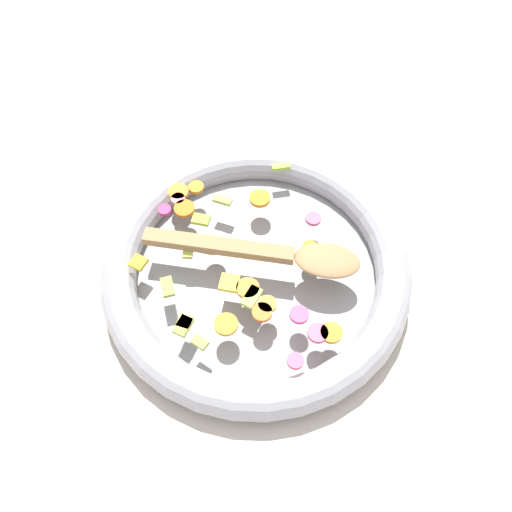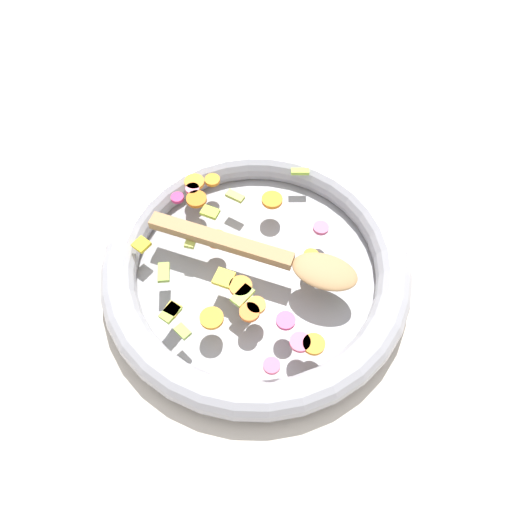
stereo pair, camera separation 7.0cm
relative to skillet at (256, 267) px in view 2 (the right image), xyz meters
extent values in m
plane|color=beige|center=(0.00, 0.00, -0.02)|extent=(4.00, 4.00, 0.00)
cylinder|color=gray|center=(0.00, 0.00, -0.02)|extent=(0.39, 0.39, 0.01)
torus|color=#9E9EA5|center=(0.00, 0.00, 0.00)|extent=(0.44, 0.44, 0.05)
cylinder|color=orange|center=(-0.06, -0.02, 0.03)|extent=(0.04, 0.04, 0.01)
cylinder|color=orange|center=(0.05, -0.07, 0.03)|extent=(0.04, 0.04, 0.01)
cylinder|color=orange|center=(-0.13, 0.02, 0.03)|extent=(0.04, 0.04, 0.01)
cylinder|color=#FC9732|center=(0.05, -0.06, 0.03)|extent=(0.03, 0.03, 0.01)
cylinder|color=orange|center=(-0.14, 0.06, 0.03)|extent=(0.03, 0.03, 0.01)
cylinder|color=orange|center=(0.06, 0.05, 0.03)|extent=(0.03, 0.03, 0.01)
cylinder|color=orange|center=(-0.05, 0.09, 0.03)|extent=(0.04, 0.04, 0.01)
cylinder|color=orange|center=(0.02, -0.11, 0.03)|extent=(0.04, 0.04, 0.01)
cylinder|color=orange|center=(-0.16, 0.04, 0.03)|extent=(0.03, 0.03, 0.01)
cylinder|color=orange|center=(0.14, -0.05, 0.03)|extent=(0.03, 0.03, 0.01)
cylinder|color=orange|center=(0.02, -0.05, 0.03)|extent=(0.04, 0.04, 0.01)
cube|color=#A5C73B|center=(-0.10, 0.01, 0.03)|extent=(0.03, 0.02, 0.01)
cube|color=#AAD553|center=(0.03, -0.06, 0.03)|extent=(0.02, 0.03, 0.01)
cube|color=#B7C650|center=(-0.09, -0.04, 0.03)|extent=(0.02, 0.03, 0.01)
cube|color=#A0D142|center=(-0.05, 0.16, 0.03)|extent=(0.03, 0.03, 0.01)
cube|color=#B9CB52|center=(-0.09, 0.06, 0.03)|extent=(0.03, 0.02, 0.01)
cube|color=#A7C545|center=(-0.03, -0.14, 0.03)|extent=(0.02, 0.03, 0.01)
cube|color=#91B446|center=(-0.08, -0.10, 0.03)|extent=(0.03, 0.03, 0.01)
cube|color=#8FAF47|center=(0.01, -0.15, 0.03)|extent=(0.02, 0.01, 0.01)
cube|color=#91B132|center=(0.11, 0.04, 0.03)|extent=(0.02, 0.03, 0.01)
cylinder|color=#CC2F6B|center=(-0.16, 0.00, 0.03)|extent=(0.03, 0.03, 0.01)
cylinder|color=#D75785|center=(0.04, 0.10, 0.03)|extent=(0.02, 0.02, 0.01)
cylinder|color=#DF4680|center=(0.09, -0.05, 0.03)|extent=(0.04, 0.04, 0.01)
cylinder|color=#D95174|center=(0.12, -0.11, 0.03)|extent=(0.03, 0.03, 0.01)
cylinder|color=pink|center=(-0.15, 0.03, 0.03)|extent=(0.03, 0.03, 0.01)
cylinder|color=#E35677|center=(0.13, -0.06, 0.03)|extent=(0.03, 0.03, 0.01)
cube|color=gold|center=(-0.03, -0.13, 0.03)|extent=(0.02, 0.02, 0.01)
cube|color=yellow|center=(-0.13, -0.09, 0.03)|extent=(0.02, 0.02, 0.01)
cube|color=yellow|center=(-0.01, -0.06, 0.03)|extent=(0.03, 0.03, 0.01)
cube|color=#A87F51|center=(-0.05, -0.02, 0.04)|extent=(0.21, 0.10, 0.01)
ellipsoid|color=#A87F51|center=(0.09, 0.04, 0.04)|extent=(0.10, 0.08, 0.01)
camera|label=1|loc=(0.19, -0.33, 0.61)|focal=35.00mm
camera|label=2|loc=(0.25, -0.29, 0.61)|focal=35.00mm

